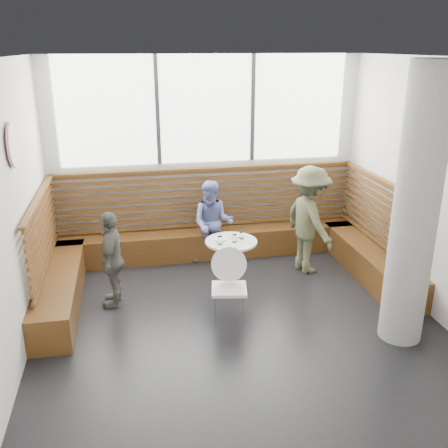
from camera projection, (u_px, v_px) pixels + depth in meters
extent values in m
cube|color=silver|center=(241.00, 204.00, 5.73)|extent=(5.00, 5.00, 3.20)
cube|color=black|center=(239.00, 325.00, 6.27)|extent=(5.00, 5.00, 0.01)
cube|color=white|center=(242.00, 58.00, 5.19)|extent=(5.00, 5.00, 0.01)
cube|color=white|center=(206.00, 109.00, 7.76)|extent=(4.50, 0.02, 1.65)
cube|color=#3F3F42|center=(157.00, 111.00, 7.61)|extent=(0.06, 0.04, 1.65)
cube|color=#3F3F42|center=(253.00, 109.00, 7.88)|extent=(0.06, 0.04, 1.65)
cube|color=#4B2E12|center=(210.00, 243.00, 8.27)|extent=(5.00, 0.50, 0.45)
cube|color=#4B2E12|center=(62.00, 281.00, 6.94)|extent=(0.50, 2.50, 0.45)
cube|color=#4B2E12|center=(363.00, 256.00, 7.76)|extent=(0.50, 2.50, 0.45)
cube|color=#513114|center=(207.00, 198.00, 8.19)|extent=(4.88, 0.08, 0.98)
cube|color=#513114|center=(43.00, 233.00, 6.67)|extent=(0.08, 2.38, 0.98)
cube|color=#513114|center=(378.00, 211.00, 7.54)|extent=(0.08, 2.38, 0.98)
cylinder|color=gray|center=(416.00, 210.00, 5.51)|extent=(0.50, 0.50, 3.20)
cylinder|color=white|center=(13.00, 145.00, 5.42)|extent=(0.03, 0.50, 0.50)
cylinder|color=silver|center=(231.00, 288.00, 7.20)|extent=(0.46, 0.46, 0.03)
cylinder|color=silver|center=(231.00, 265.00, 7.07)|extent=(0.07, 0.07, 0.72)
cylinder|color=#B7B7BA|center=(231.00, 242.00, 6.95)|extent=(0.73, 0.73, 0.03)
cube|color=white|center=(229.00, 289.00, 6.20)|extent=(0.43, 0.41, 0.04)
cylinder|color=white|center=(226.00, 264.00, 6.28)|extent=(0.45, 0.10, 0.45)
cylinder|color=silver|center=(218.00, 314.00, 6.10)|extent=(0.02, 0.02, 0.44)
cylinder|color=silver|center=(245.00, 311.00, 6.17)|extent=(0.02, 0.02, 0.44)
cylinder|color=silver|center=(213.00, 302.00, 6.39)|extent=(0.02, 0.02, 0.44)
cylinder|color=silver|center=(240.00, 299.00, 6.45)|extent=(0.02, 0.02, 0.44)
imported|color=#565A3C|center=(309.00, 220.00, 7.54)|extent=(0.84, 1.18, 1.65)
imported|color=#717EC4|center=(213.00, 223.00, 7.84)|extent=(0.78, 0.68, 1.36)
imported|color=#615E58|center=(112.00, 259.00, 6.59)|extent=(0.43, 0.81, 1.31)
cylinder|color=white|center=(220.00, 239.00, 7.00)|extent=(0.21, 0.21, 0.01)
cylinder|color=white|center=(237.00, 235.00, 7.14)|extent=(0.20, 0.20, 0.01)
cylinder|color=white|center=(220.00, 240.00, 6.81)|extent=(0.07, 0.07, 0.11)
cylinder|color=white|center=(234.00, 238.00, 6.89)|extent=(0.07, 0.07, 0.11)
cylinder|color=white|center=(242.00, 235.00, 7.00)|extent=(0.06, 0.06, 0.10)
cube|color=#A5C64C|center=(235.00, 246.00, 6.75)|extent=(0.23, 0.18, 0.00)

